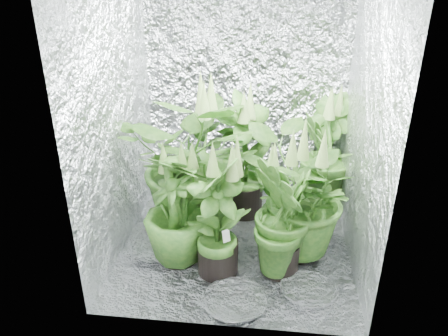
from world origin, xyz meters
The scene contains 11 objects.
ground centered at (0.00, 0.00, 0.00)m, with size 1.60×1.60×0.00m, color silver.
walls centered at (0.00, 0.00, 1.00)m, with size 1.62×1.62×2.00m.
plant_a centered at (-0.31, 0.17, 0.56)m, with size 1.19×1.19×1.18m.
plant_b centered at (0.03, 0.45, 0.48)m, with size 0.72×0.72×1.07m.
plant_c centered at (0.64, 0.64, 0.47)m, with size 0.68×0.68×1.01m.
plant_d centered at (-0.37, -0.23, 0.39)m, with size 0.54×0.54×0.87m.
plant_e centered at (0.43, -0.07, 0.45)m, with size 0.94×0.94×0.96m.
plant_f centered at (-0.09, -0.32, 0.42)m, with size 0.57×0.57×0.92m.
plant_g centered at (0.32, -0.27, 0.41)m, with size 0.47×0.47×0.90m.
circulation_fan centered at (0.62, 0.17, 0.14)m, with size 0.16×0.27×0.32m.
plant_label centered at (-0.03, -0.35, 0.30)m, with size 0.05×0.01×0.08m, color white.
Camera 1 is at (0.21, -2.63, 1.87)m, focal length 35.00 mm.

